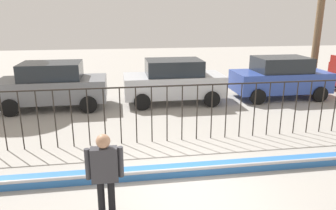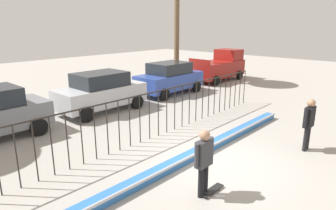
{
  "view_description": "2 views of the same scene",
  "coord_description": "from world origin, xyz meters",
  "px_view_note": "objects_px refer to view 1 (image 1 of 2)",
  "views": [
    {
      "loc": [
        -1.41,
        -6.33,
        3.82
      ],
      "look_at": [
        -0.08,
        2.17,
        1.36
      ],
      "focal_mm": 34.44,
      "sensor_mm": 36.0,
      "label": 1
    },
    {
      "loc": [
        -7.17,
        -4.65,
        4.15
      ],
      "look_at": [
        0.55,
        2.45,
        1.27
      ],
      "focal_mm": 31.88,
      "sensor_mm": 36.0,
      "label": 2
    }
  ],
  "objects_px": {
    "parked_car_silver": "(174,81)",
    "parked_car_gray": "(53,85)",
    "parked_car_blue": "(280,77)",
    "skateboarder": "(105,169)"
  },
  "relations": [
    {
      "from": "parked_car_silver",
      "to": "parked_car_gray",
      "type": "bearing_deg",
      "value": -179.15
    },
    {
      "from": "parked_car_gray",
      "to": "parked_car_blue",
      "type": "bearing_deg",
      "value": 4.04
    },
    {
      "from": "parked_car_silver",
      "to": "parked_car_blue",
      "type": "height_order",
      "value": "same"
    },
    {
      "from": "parked_car_blue",
      "to": "parked_car_gray",
      "type": "bearing_deg",
      "value": -177.51
    },
    {
      "from": "skateboarder",
      "to": "parked_car_gray",
      "type": "xyz_separation_m",
      "value": [
        -2.35,
        8.01,
        -0.07
      ]
    },
    {
      "from": "parked_car_gray",
      "to": "skateboarder",
      "type": "bearing_deg",
      "value": -70.32
    },
    {
      "from": "skateboarder",
      "to": "parked_car_blue",
      "type": "xyz_separation_m",
      "value": [
        7.7,
        8.14,
        -0.07
      ]
    },
    {
      "from": "parked_car_gray",
      "to": "parked_car_blue",
      "type": "xyz_separation_m",
      "value": [
        10.06,
        0.13,
        0.0
      ]
    },
    {
      "from": "skateboarder",
      "to": "parked_car_silver",
      "type": "bearing_deg",
      "value": 57.94
    },
    {
      "from": "skateboarder",
      "to": "parked_car_silver",
      "type": "xyz_separation_m",
      "value": [
        2.7,
        8.07,
        -0.07
      ]
    }
  ]
}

